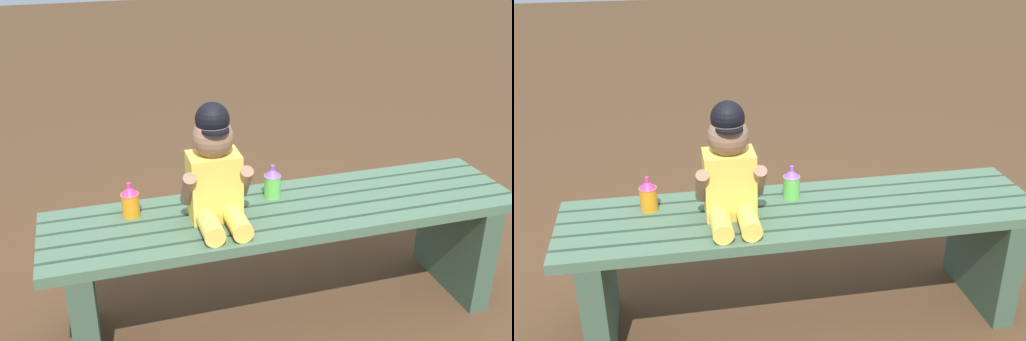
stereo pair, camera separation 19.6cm
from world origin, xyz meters
TOP-DOWN VIEW (x-y plane):
  - ground_plane at (0.00, 0.00)m, footprint 16.00×16.00m
  - park_bench at (0.00, 0.00)m, footprint 1.67×0.42m
  - child_figure at (-0.25, -0.01)m, footprint 0.23×0.27m
  - sippy_cup_left at (-0.53, 0.09)m, footprint 0.06×0.06m
  - sippy_cup_right at (-0.02, 0.09)m, footprint 0.06×0.06m

SIDE VIEW (x-z plane):
  - ground_plane at x=0.00m, z-range 0.00..0.00m
  - park_bench at x=0.00m, z-range 0.08..0.54m
  - sippy_cup_left at x=-0.53m, z-range 0.45..0.58m
  - sippy_cup_right at x=-0.02m, z-range 0.45..0.58m
  - child_figure at x=-0.25m, z-range 0.43..0.84m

